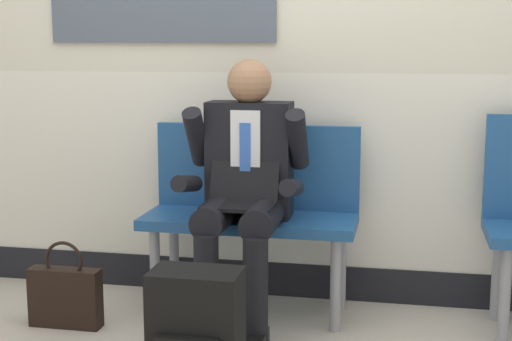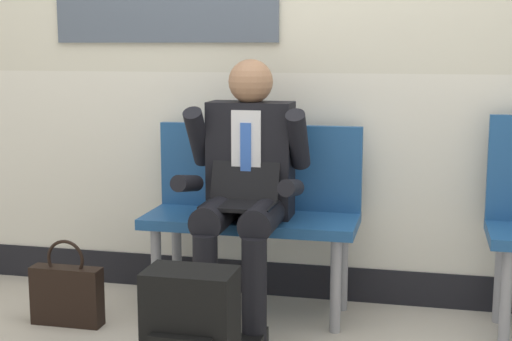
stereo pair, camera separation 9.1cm
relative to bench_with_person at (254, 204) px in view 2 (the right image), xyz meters
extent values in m
plane|color=#B2A899|center=(0.14, -0.30, -0.54)|extent=(18.00, 18.00, 0.00)
cube|color=silver|center=(0.14, 0.28, 0.14)|extent=(6.43, 0.12, 0.99)
cube|color=black|center=(0.14, 0.28, -0.45)|extent=(6.43, 0.14, 0.18)
cube|color=navy|center=(0.00, -0.07, -0.07)|extent=(1.03, 0.42, 0.05)
cube|color=navy|center=(0.00, 0.11, 0.17)|extent=(1.03, 0.04, 0.42)
cylinder|color=gray|center=(-0.43, -0.22, -0.32)|extent=(0.05, 0.05, 0.44)
cylinder|color=gray|center=(-0.43, 0.08, -0.32)|extent=(0.05, 0.05, 0.44)
cylinder|color=gray|center=(0.43, -0.22, -0.32)|extent=(0.05, 0.05, 0.44)
cylinder|color=gray|center=(0.43, 0.08, -0.32)|extent=(0.05, 0.05, 0.44)
cylinder|color=gray|center=(1.18, -0.22, -0.32)|extent=(0.05, 0.05, 0.44)
cylinder|color=gray|center=(1.18, 0.08, -0.32)|extent=(0.05, 0.05, 0.44)
cylinder|color=black|center=(-0.11, -0.28, 0.00)|extent=(0.15, 0.40, 0.15)
cylinder|color=black|center=(-0.11, -0.47, -0.29)|extent=(0.11, 0.11, 0.49)
cube|color=black|center=(-0.11, -0.53, -0.50)|extent=(0.10, 0.26, 0.07)
cylinder|color=black|center=(0.11, -0.28, 0.00)|extent=(0.15, 0.40, 0.15)
cylinder|color=black|center=(0.11, -0.47, -0.29)|extent=(0.11, 0.11, 0.49)
cube|color=black|center=(0.00, -0.07, 0.23)|extent=(0.40, 0.18, 0.55)
cube|color=silver|center=(0.00, -0.17, 0.28)|extent=(0.14, 0.01, 0.38)
cube|color=blue|center=(0.00, -0.17, 0.25)|extent=(0.05, 0.01, 0.33)
sphere|color=#9E7051|center=(0.00, -0.07, 0.60)|extent=(0.21, 0.21, 0.21)
cylinder|color=black|center=(-0.24, -0.14, 0.34)|extent=(0.09, 0.25, 0.30)
cylinder|color=black|center=(-0.24, -0.31, 0.15)|extent=(0.08, 0.27, 0.12)
cylinder|color=black|center=(0.24, -0.14, 0.34)|extent=(0.09, 0.25, 0.30)
cylinder|color=black|center=(0.24, -0.31, 0.15)|extent=(0.08, 0.27, 0.12)
cube|color=black|center=(0.00, -0.31, 0.06)|extent=(0.32, 0.22, 0.02)
cube|color=black|center=(0.00, -0.18, 0.17)|extent=(0.32, 0.08, 0.21)
cube|color=black|center=(0.01, -1.04, -0.28)|extent=(0.33, 0.20, 0.51)
cube|color=black|center=(-0.81, -0.41, -0.40)|extent=(0.34, 0.09, 0.28)
torus|color=black|center=(-0.81, -0.41, -0.22)|extent=(0.19, 0.02, 0.19)
camera|label=1|loc=(0.72, -3.49, 0.77)|focal=52.10mm
camera|label=2|loc=(0.81, -3.47, 0.77)|focal=52.10mm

